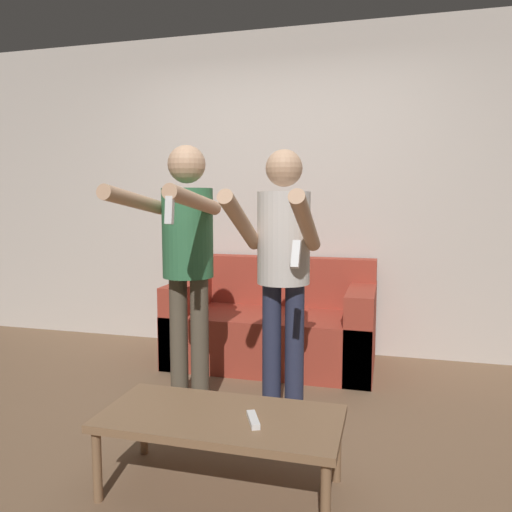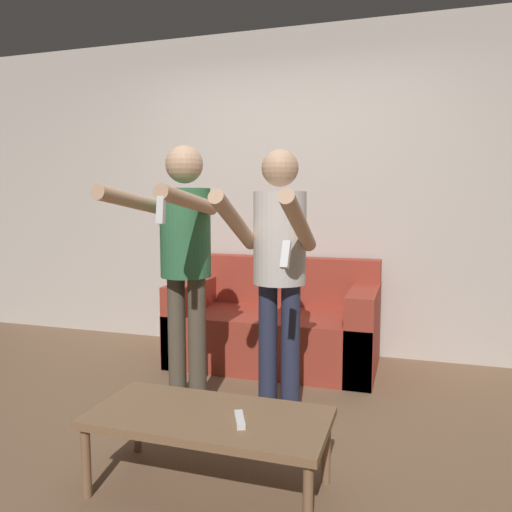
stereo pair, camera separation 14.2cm
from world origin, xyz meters
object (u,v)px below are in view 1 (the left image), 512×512
Objects in this scene: person_standing_left at (186,248)px; remote_on_table at (253,420)px; couch at (273,327)px; person_standing_right at (283,257)px; coffee_table at (221,422)px.

person_standing_left is 10.62× the size of remote_on_table.
person_standing_right is at bearing -74.26° from couch.
person_standing_right is 10.36× the size of remote_on_table.
person_standing_right is at bearing 93.18° from remote_on_table.
person_standing_right is 1.49× the size of coffee_table.
person_standing_left is at bearing 122.08° from coffee_table.
couch is at bearing 95.70° from coffee_table.
person_standing_left is (-0.29, -1.04, 0.72)m from couch.
coffee_table is (0.18, -1.79, 0.03)m from couch.
person_standing_left is 0.59m from person_standing_right.
person_standing_left is at bearing -179.66° from person_standing_right.
person_standing_left reaches higher than person_standing_right.
person_standing_right reaches higher than remote_on_table.
couch is 10.38× the size of remote_on_table.
person_standing_left is at bearing -105.67° from couch.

